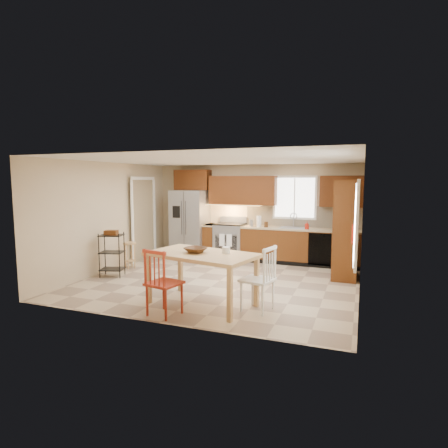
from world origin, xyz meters
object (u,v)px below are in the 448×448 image
pantry (346,229)px  utility_cart (112,255)px  fire_extinguisher (355,234)px  chair_white (257,279)px  range_stove (230,242)px  soap_bottle (307,225)px  chair_red (164,282)px  table_jar (226,252)px  bar_stool (130,255)px  refrigerator (190,223)px  dining_table (202,279)px  table_bowl (196,253)px

pantry → utility_cart: (-4.77, -1.68, -0.57)m
fire_extinguisher → chair_white: (-1.42, -1.60, -0.58)m
range_stove → fire_extinguisher: bearing=-32.6°
range_stove → soap_bottle: 2.10m
fire_extinguisher → chair_red: fire_extinguisher is taller
pantry → table_jar: pantry is taller
utility_cart → bar_stool: bearing=78.9°
refrigerator → dining_table: 4.15m
table_jar → utility_cart: 3.15m
dining_table → table_jar: bearing=28.2°
refrigerator → bar_stool: bearing=-111.5°
pantry → table_bowl: pantry is taller
chair_white → bar_stool: (-3.63, 1.76, -0.21)m
range_stove → soap_bottle: bearing=-2.4°
dining_table → chair_red: chair_red is taller
range_stove → table_jar: size_ratio=5.27×
range_stove → dining_table: size_ratio=0.52×
soap_bottle → chair_red: (-1.57, -4.25, -0.47)m
soap_bottle → dining_table: (-1.22, -3.60, -0.56)m
dining_table → table_bowl: size_ratio=4.94×
soap_bottle → bar_stool: soap_bottle is taller
range_stove → chair_white: chair_white is taller
chair_red → table_bowl: bearing=82.1°
refrigerator → chair_white: 4.63m
fire_extinguisher → table_jar: 2.52m
table_jar → table_bowl: bearing=-167.5°
fire_extinguisher → table_jar: (-1.98, -1.54, -0.18)m
refrigerator → chair_white: size_ratio=1.73×
refrigerator → table_jar: 4.23m
fire_extinguisher → bar_stool: fire_extinguisher is taller
pantry → soap_bottle: bearing=136.5°
chair_white → table_bowl: 1.12m
table_jar → pantry: bearing=55.5°
range_stove → pantry: 3.19m
table_jar → fire_extinguisher: bearing=37.9°
refrigerator → soap_bottle: bearing=-0.5°
table_bowl → dining_table: bearing=0.0°
dining_table → fire_extinguisher: bearing=47.1°
chair_white → pantry: bearing=-12.5°
table_bowl → soap_bottle: bearing=69.7°
refrigerator → dining_table: refrigerator is taller
range_stove → soap_bottle: size_ratio=4.82×
pantry → bar_stool: pantry is taller
pantry → chair_red: bearing=-126.9°
chair_red → bar_stool: 3.39m
range_stove → table_jar: table_jar is taller
chair_white → table_jar: chair_white is taller
range_stove → bar_stool: size_ratio=1.48×
chair_white → bar_stool: size_ratio=1.68×
pantry → bar_stool: 4.98m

